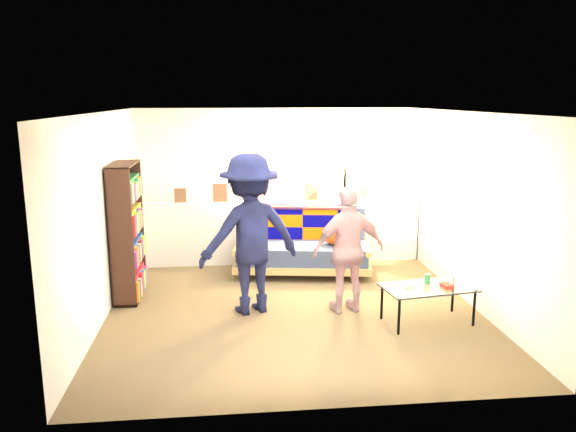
# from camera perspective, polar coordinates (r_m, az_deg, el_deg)

# --- Properties ---
(ground) EXTENTS (5.00, 5.00, 0.00)m
(ground) POSITION_cam_1_polar(r_m,az_deg,el_deg) (7.24, 0.34, -8.81)
(ground) COLOR brown
(ground) RESTS_ON ground
(room_shell) EXTENTS (4.60, 5.05, 2.45)m
(room_shell) POSITION_cam_1_polar(r_m,az_deg,el_deg) (7.30, -0.06, 4.89)
(room_shell) COLOR silver
(room_shell) RESTS_ON ground
(half_wall_ledge) EXTENTS (4.45, 0.15, 1.00)m
(half_wall_ledge) POSITION_cam_1_polar(r_m,az_deg,el_deg) (8.81, -0.96, -1.62)
(half_wall_ledge) COLOR silver
(half_wall_ledge) RESTS_ON ground
(ledge_decor) EXTENTS (2.97, 0.02, 0.45)m
(ledge_decor) POSITION_cam_1_polar(r_m,az_deg,el_deg) (8.64, -2.46, 2.68)
(ledge_decor) COLOR brown
(ledge_decor) RESTS_ON half_wall_ledge
(futon_sofa) EXTENTS (2.09, 1.21, 0.85)m
(futon_sofa) POSITION_cam_1_polar(r_m,az_deg,el_deg) (8.35, 1.59, -3.12)
(futon_sofa) COLOR tan
(futon_sofa) RESTS_ON ground
(bookshelf) EXTENTS (0.29, 0.88, 1.76)m
(bookshelf) POSITION_cam_1_polar(r_m,az_deg,el_deg) (7.54, -16.01, -1.93)
(bookshelf) COLOR black
(bookshelf) RESTS_ON ground
(coffee_table) EXTENTS (1.12, 0.72, 0.54)m
(coffee_table) POSITION_cam_1_polar(r_m,az_deg,el_deg) (6.72, 14.09, -7.19)
(coffee_table) COLOR black
(coffee_table) RESTS_ON ground
(floor_lamp) EXTENTS (0.35, 0.29, 1.61)m
(floor_lamp) POSITION_cam_1_polar(r_m,az_deg,el_deg) (8.62, 5.82, 2.38)
(floor_lamp) COLOR black
(floor_lamp) RESTS_ON ground
(person_left) EXTENTS (1.41, 1.08, 1.93)m
(person_left) POSITION_cam_1_polar(r_m,az_deg,el_deg) (6.73, -3.91, -1.86)
(person_left) COLOR black
(person_left) RESTS_ON ground
(person_right) EXTENTS (0.96, 0.54, 1.54)m
(person_right) POSITION_cam_1_polar(r_m,az_deg,el_deg) (6.80, 6.17, -3.45)
(person_right) COLOR pink
(person_right) RESTS_ON ground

